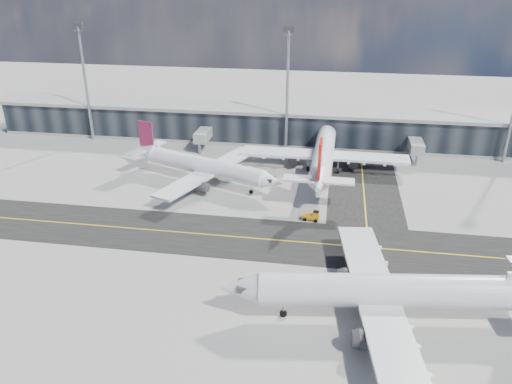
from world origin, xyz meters
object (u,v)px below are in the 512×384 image
(airliner_redtail, at_px, (324,153))
(service_van, at_px, (360,157))
(airliner_near, at_px, (392,291))
(airliner_af, at_px, (203,166))
(baggage_tug, at_px, (313,216))

(airliner_redtail, height_order, service_van, airliner_redtail)
(airliner_near, distance_m, service_van, 57.61)
(airliner_redtail, distance_m, service_van, 12.37)
(airliner_near, height_order, service_van, airliner_near)
(airliner_near, bearing_deg, airliner_af, 33.65)
(baggage_tug, xyz_separation_m, service_van, (9.05, 32.07, -0.08))
(airliner_af, xyz_separation_m, airliner_near, (34.37, -39.00, 0.59))
(airliner_af, relative_size, airliner_near, 0.83)
(airliner_near, height_order, baggage_tug, airliner_near)
(airliner_redtail, xyz_separation_m, airliner_near, (10.25, -48.84, -0.06))
(baggage_tug, bearing_deg, service_van, 171.24)
(airliner_af, xyz_separation_m, baggage_tug, (23.26, -13.60, -2.67))
(airliner_redtail, xyz_separation_m, baggage_tug, (-0.86, -23.44, -3.31))
(airliner_near, bearing_deg, baggage_tug, 15.89)
(baggage_tug, bearing_deg, airliner_near, 30.62)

